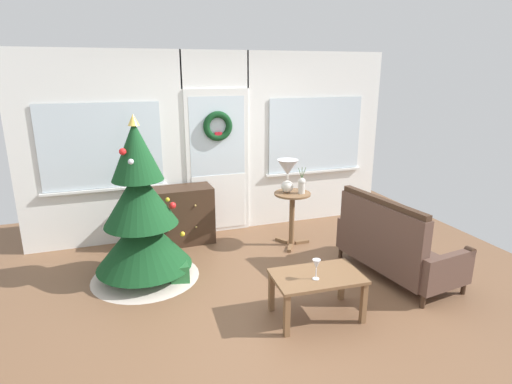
{
  "coord_description": "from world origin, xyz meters",
  "views": [
    {
      "loc": [
        -1.42,
        -3.64,
        2.29
      ],
      "look_at": [
        0.05,
        0.55,
        1.0
      ],
      "focal_mm": 29.52,
      "sensor_mm": 36.0,
      "label": 1
    }
  ],
  "objects": [
    {
      "name": "ground_plane",
      "position": [
        0.0,
        0.0,
        0.0
      ],
      "size": [
        6.76,
        6.76,
        0.0
      ],
      "primitive_type": "plane",
      "color": "brown"
    },
    {
      "name": "side_table",
      "position": [
        0.79,
        1.2,
        0.52
      ],
      "size": [
        0.5,
        0.48,
        0.74
      ],
      "color": "brown",
      "rests_on": "ground"
    },
    {
      "name": "christmas_tree",
      "position": [
        -1.17,
        0.91,
        0.69
      ],
      "size": [
        1.22,
        1.22,
        1.86
      ],
      "color": "#4C331E",
      "rests_on": "ground"
    },
    {
      "name": "wine_glass",
      "position": [
        0.26,
        -0.53,
        0.58
      ],
      "size": [
        0.08,
        0.08,
        0.2
      ],
      "color": "silver",
      "rests_on": "coffee_table"
    },
    {
      "name": "flower_vase",
      "position": [
        0.89,
        1.14,
        0.86
      ],
      "size": [
        0.11,
        0.1,
        0.35
      ],
      "color": "beige",
      "rests_on": "side_table"
    },
    {
      "name": "coffee_table",
      "position": [
        0.31,
        -0.46,
        0.37
      ],
      "size": [
        0.87,
        0.57,
        0.44
      ],
      "color": "brown",
      "rests_on": "ground"
    },
    {
      "name": "gift_box",
      "position": [
        -0.83,
        0.66,
        0.1
      ],
      "size": [
        0.21,
        0.19,
        0.21
      ],
      "primitive_type": "cube",
      "color": "#266633",
      "rests_on": "ground"
    },
    {
      "name": "table_lamp",
      "position": [
        0.73,
        1.24,
        1.02
      ],
      "size": [
        0.28,
        0.28,
        0.44
      ],
      "color": "silver",
      "rests_on": "side_table"
    },
    {
      "name": "settee_sofa",
      "position": [
        1.49,
        -0.0,
        0.38
      ],
      "size": [
        0.88,
        1.51,
        0.96
      ],
      "color": "#3D281C",
      "rests_on": "ground"
    },
    {
      "name": "dresser_cabinet",
      "position": [
        -0.62,
        1.79,
        0.39
      ],
      "size": [
        0.91,
        0.45,
        0.78
      ],
      "color": "#3D281C",
      "rests_on": "ground"
    },
    {
      "name": "back_wall_with_door",
      "position": [
        0.0,
        2.08,
        1.28
      ],
      "size": [
        5.2,
        0.19,
        2.55
      ],
      "color": "white",
      "rests_on": "ground"
    }
  ]
}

